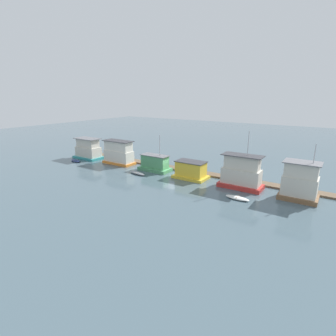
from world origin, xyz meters
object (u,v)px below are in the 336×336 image
object	(u,v)px
houseboat_yellow	(191,170)
houseboat_brown	(300,182)
houseboat_red	(241,174)
houseboat_green	(155,164)
houseboat_orange	(119,153)
houseboat_teal	(88,150)
dinghy_white	(237,198)
dinghy_navy	(76,161)
dinghy_grey	(137,173)
mooring_post_near_right	(102,155)

from	to	relation	value
houseboat_yellow	houseboat_brown	xyz separation A→B (m)	(17.77, -0.13, 1.12)
houseboat_red	houseboat_green	bearing A→B (deg)	179.10
houseboat_orange	houseboat_yellow	world-z (taller)	houseboat_orange
houseboat_orange	houseboat_teal	bearing A→B (deg)	-178.20
houseboat_teal	houseboat_brown	size ratio (longest dim) A/B	0.85
houseboat_red	houseboat_brown	xyz separation A→B (m)	(8.58, -0.20, 0.22)
houseboat_orange	houseboat_brown	size ratio (longest dim) A/B	0.87
houseboat_brown	houseboat_red	bearing A→B (deg)	178.69
dinghy_white	houseboat_yellow	bearing A→B (deg)	154.31
houseboat_orange	houseboat_brown	xyz separation A→B (m)	(35.84, -0.47, 0.19)
houseboat_yellow	dinghy_white	world-z (taller)	houseboat_yellow
houseboat_red	dinghy_navy	size ratio (longest dim) A/B	2.70
houseboat_brown	houseboat_teal	bearing A→B (deg)	179.78
dinghy_grey	dinghy_white	xyz separation A→B (m)	(20.05, -1.50, -0.02)
dinghy_grey	houseboat_red	bearing A→B (deg)	10.88
houseboat_yellow	dinghy_navy	world-z (taller)	houseboat_yellow
dinghy_grey	dinghy_navy	bearing A→B (deg)	-179.35
dinghy_grey	houseboat_brown	bearing A→B (deg)	7.11
houseboat_green	houseboat_red	distance (m)	17.53
dinghy_grey	houseboat_yellow	bearing A→B (deg)	20.28
houseboat_red	houseboat_yellow	bearing A→B (deg)	-179.56
houseboat_brown	dinghy_grey	size ratio (longest dim) A/B	2.00
houseboat_brown	dinghy_navy	xyz separation A→B (m)	(-45.38, -3.62, -2.38)
houseboat_brown	dinghy_white	world-z (taller)	houseboat_brown
houseboat_green	houseboat_brown	bearing A→B (deg)	-1.04
houseboat_teal	houseboat_green	size ratio (longest dim) A/B	0.96
houseboat_teal	houseboat_orange	distance (m)	9.56
houseboat_teal	houseboat_red	xyz separation A→B (m)	(36.82, 0.02, 0.23)
houseboat_orange	dinghy_grey	xyz separation A→B (m)	(8.51, -3.88, -2.17)
mooring_post_near_right	dinghy_grey	bearing A→B (deg)	-19.93
houseboat_red	houseboat_teal	bearing A→B (deg)	-179.96
mooring_post_near_right	dinghy_white	bearing A→B (deg)	-11.46
houseboat_orange	houseboat_brown	world-z (taller)	houseboat_brown
houseboat_green	houseboat_red	bearing A→B (deg)	-0.90
houseboat_green	mooring_post_near_right	distance (m)	17.42
houseboat_green	mooring_post_near_right	size ratio (longest dim) A/B	5.09
dinghy_navy	dinghy_white	xyz separation A→B (m)	(38.10, -1.30, -0.00)
houseboat_green	houseboat_yellow	size ratio (longest dim) A/B	1.19
mooring_post_near_right	houseboat_orange	bearing A→B (deg)	-14.39
dinghy_navy	mooring_post_near_right	bearing A→B (deg)	71.56
houseboat_green	houseboat_brown	distance (m)	26.11
houseboat_brown	dinghy_white	size ratio (longest dim) A/B	2.25
dinghy_grey	houseboat_green	bearing A→B (deg)	72.01
houseboat_teal	dinghy_navy	world-z (taller)	houseboat_teal
houseboat_teal	houseboat_orange	world-z (taller)	houseboat_orange
houseboat_green	mooring_post_near_right	world-z (taller)	houseboat_green
houseboat_green	dinghy_grey	distance (m)	4.26
houseboat_red	dinghy_grey	xyz separation A→B (m)	(-18.76, -3.61, -2.13)
dinghy_white	houseboat_teal	bearing A→B (deg)	172.40
dinghy_grey	mooring_post_near_right	xyz separation A→B (m)	(-16.04, 5.81, 0.49)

